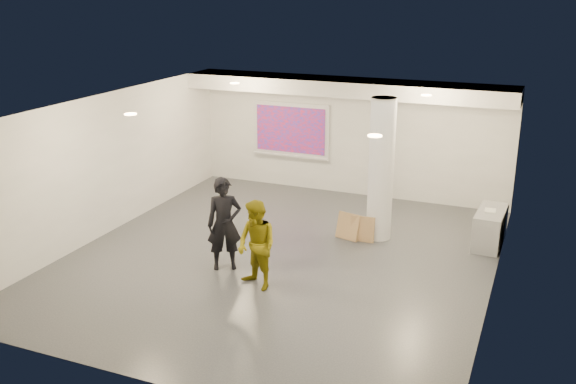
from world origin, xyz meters
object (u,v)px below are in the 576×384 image
at_px(projection_screen, 291,130).
at_px(credenza, 490,228).
at_px(woman, 224,224).
at_px(column, 381,170).
at_px(man, 257,245).

bearing_deg(projection_screen, credenza, -22.07).
distance_m(projection_screen, woman, 5.37).
xyz_separation_m(projection_screen, woman, (0.82, -5.27, -0.64)).
relative_size(column, credenza, 2.34).
bearing_deg(woman, man, -61.21).
height_order(column, credenza, column).
height_order(projection_screen, man, projection_screen).
height_order(column, man, column).
relative_size(projection_screen, man, 1.31).
xyz_separation_m(projection_screen, credenza, (5.32, -2.16, -1.15)).
relative_size(credenza, man, 0.80).
bearing_deg(projection_screen, woman, -81.18).
xyz_separation_m(credenza, woman, (-4.50, -3.11, 0.52)).
distance_m(credenza, woman, 5.50).
distance_m(column, credenza, 2.54).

